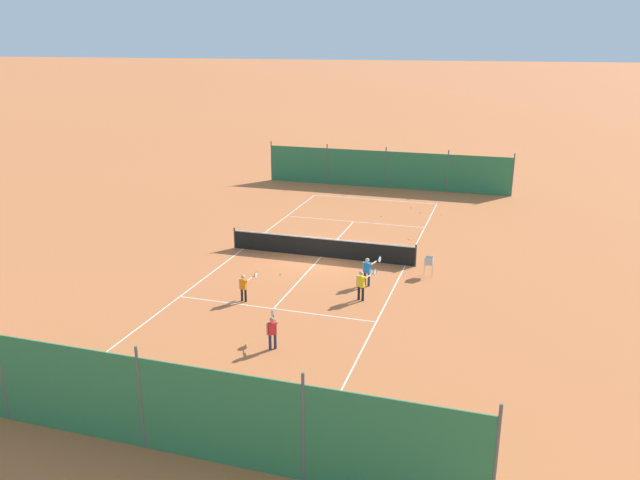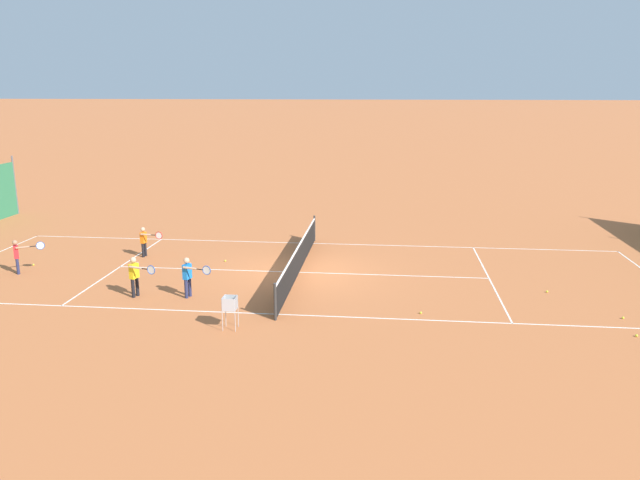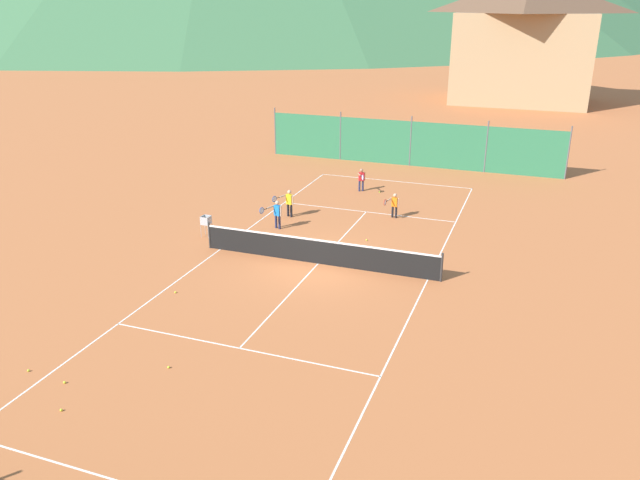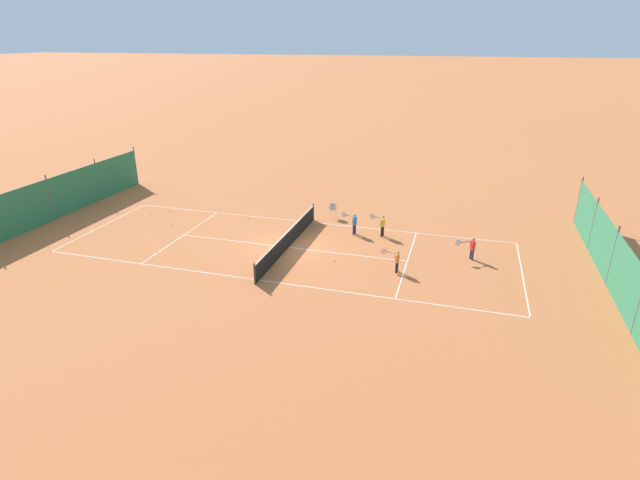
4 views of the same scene
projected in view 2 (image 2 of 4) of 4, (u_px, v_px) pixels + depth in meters
ground_plane at (299, 272)px, 21.42m from camera, size 600.00×600.00×0.00m
court_line_markings at (299, 272)px, 21.42m from camera, size 8.25×23.85×0.01m
tennis_net at (299, 258)px, 21.30m from camera, size 9.18×0.08×1.06m
player_far_service at (135, 274)px, 18.75m from camera, size 0.67×0.97×1.25m
player_near_baseline at (18, 254)px, 21.13m from camera, size 0.53×0.99×1.18m
player_near_service at (145, 240)px, 23.23m from camera, size 0.49×0.94×1.13m
player_far_baseline at (188, 274)px, 18.70m from camera, size 0.64×0.98×1.24m
tennis_ball_mid_court at (637, 336)px, 15.89m from camera, size 0.07×0.07×0.07m
tennis_ball_by_net_right at (421, 313)px, 17.49m from camera, size 0.07×0.07×0.07m
tennis_ball_service_box at (225, 261)px, 22.71m from camera, size 0.07×0.07×0.07m
tennis_ball_alley_left at (547, 291)px, 19.31m from camera, size 0.07×0.07×0.07m
tennis_ball_by_net_left at (623, 318)px, 17.11m from camera, size 0.07×0.07×0.07m
tennis_ball_alley_right at (33, 265)px, 22.21m from camera, size 0.07×0.07×0.07m
ball_hopper at (230, 305)px, 16.26m from camera, size 0.36×0.36×0.89m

